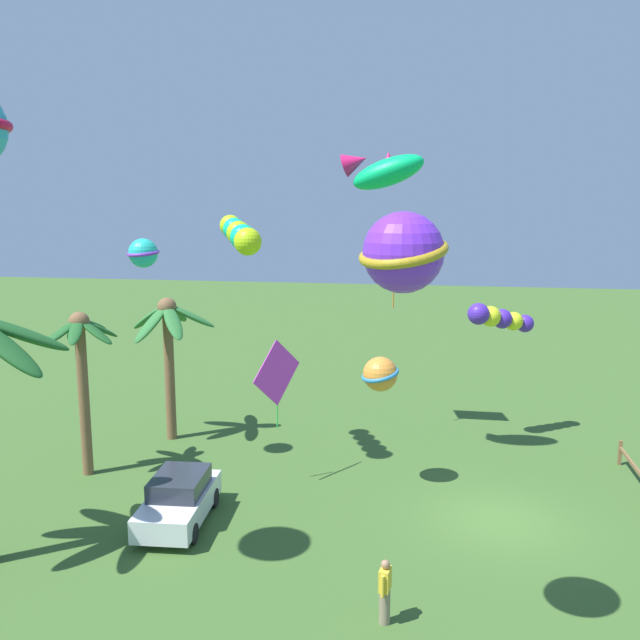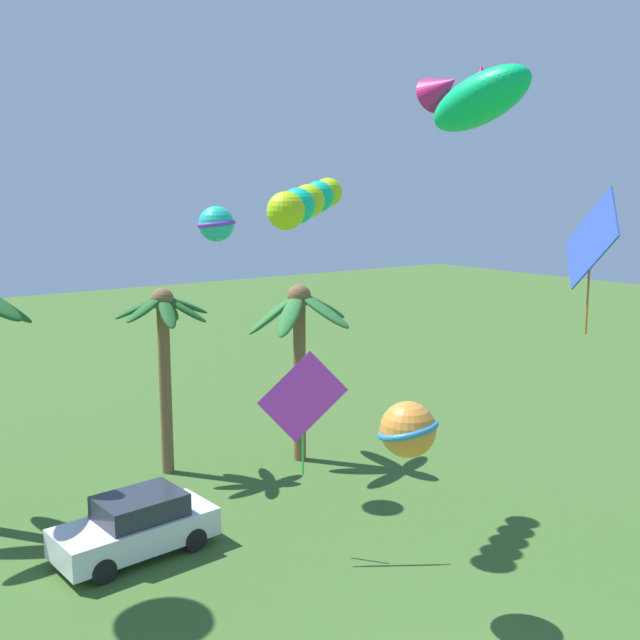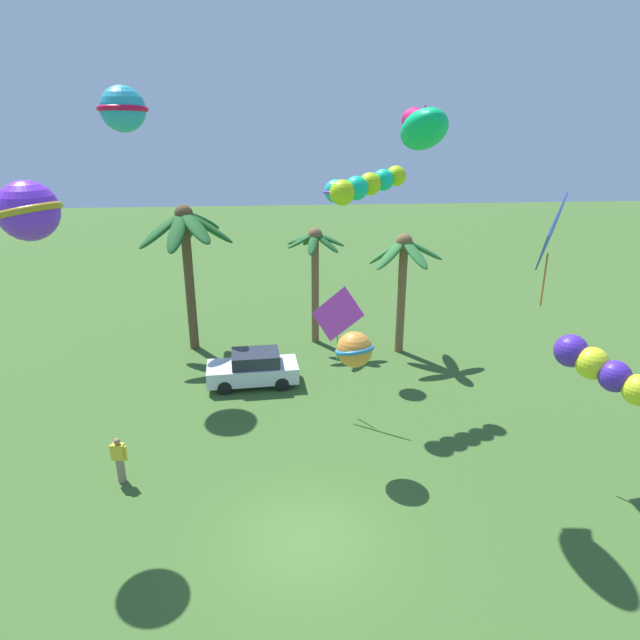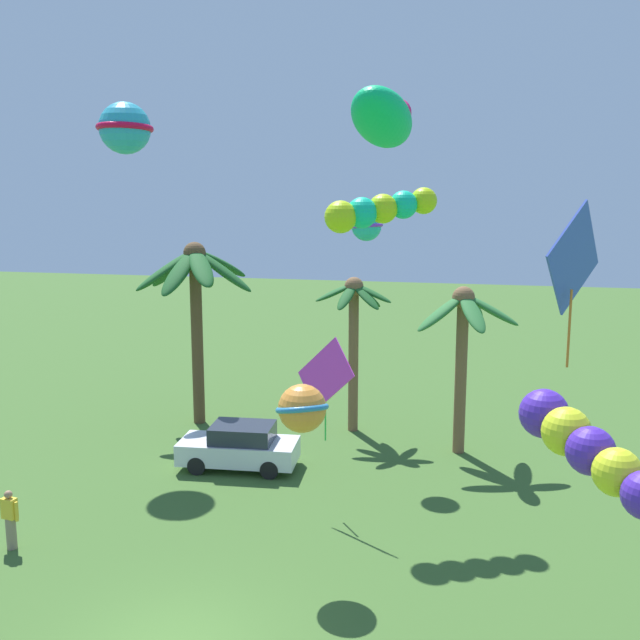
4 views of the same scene
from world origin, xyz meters
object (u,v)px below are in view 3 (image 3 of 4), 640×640
parked_car_0 (253,368)px  kite_diamond_8 (551,235)px  kite_fish_0 (423,127)px  kite_diamond_6 (338,315)px  kite_ball_1 (123,109)px  kite_ball_3 (336,191)px  kite_ball_4 (28,211)px  palm_tree_0 (403,265)px  kite_tube_5 (609,373)px  kite_tube_7 (366,185)px  kite_ball_2 (354,349)px  palm_tree_2 (315,259)px  spectator_0 (119,460)px  palm_tree_1 (186,238)px

parked_car_0 → kite_diamond_8: bearing=-31.7°
kite_fish_0 → kite_diamond_6: (-1.99, 3.37, -6.84)m
kite_fish_0 → kite_ball_1: (-10.29, 8.29, 0.52)m
kite_ball_3 → kite_ball_4: 13.14m
palm_tree_0 → kite_fish_0: (-1.72, -8.74, 6.36)m
kite_ball_4 → kite_fish_0: bearing=6.5°
kite_ball_1 → kite_tube_5: 20.13m
kite_ball_4 → kite_tube_7: kite_ball_4 is taller
kite_fish_0 → kite_tube_7: size_ratio=0.98×
kite_ball_2 → kite_diamond_8: kite_diamond_8 is taller
palm_tree_0 → kite_tube_7: size_ratio=1.89×
parked_car_0 → palm_tree_2: bearing=56.8°
palm_tree_0 → kite_ball_4: (-12.43, -9.95, 4.33)m
kite_fish_0 → kite_diamond_6: 7.88m
kite_ball_2 → spectator_0: bearing=-174.3°
palm_tree_1 → kite_tube_5: (12.44, -14.47, -0.55)m
kite_tube_7 → kite_diamond_8: bearing=-46.2°
kite_ball_2 → kite_tube_5: bearing=-36.8°
kite_diamond_6 → palm_tree_1: bearing=134.5°
kite_ball_4 → kite_diamond_8: kite_ball_4 is taller
kite_tube_7 → palm_tree_0: bearing=56.8°
spectator_0 → kite_ball_1: kite_ball_1 is taller
palm_tree_2 → parked_car_0: bearing=-123.2°
kite_ball_3 → kite_tube_5: kite_ball_3 is taller
kite_ball_1 → kite_ball_2: kite_ball_1 is taller
kite_ball_3 → kite_diamond_8: (5.71, -8.38, -0.28)m
kite_diamond_6 → kite_diamond_8: (6.13, -3.56, 3.73)m
palm_tree_2 → parked_car_0: size_ratio=1.49×
palm_tree_1 → kite_tube_7: size_ratio=2.29×
palm_tree_2 → kite_tube_7: size_ratio=1.90×
kite_fish_0 → kite_tube_7: kite_fish_0 is taller
kite_fish_0 → kite_ball_1: size_ratio=1.42×
kite_fish_0 → kite_diamond_8: 5.18m
kite_tube_5 → kite_diamond_8: size_ratio=0.76×
parked_car_0 → kite_tube_5: (9.34, -10.17, 4.33)m
spectator_0 → kite_ball_3: bearing=49.2°
kite_ball_1 → kite_ball_2: 13.98m
spectator_0 → parked_car_0: bearing=58.5°
parked_car_0 → kite_ball_2: size_ratio=2.28×
kite_ball_1 → kite_ball_3: 9.34m
palm_tree_1 → spectator_0: bearing=-94.9°
kite_ball_1 → kite_ball_3: (8.72, -0.09, -3.35)m
kite_fish_0 → kite_ball_1: kite_ball_1 is taller
kite_tube_5 → palm_tree_2: bearing=113.1°
kite_fish_0 → parked_car_0: bearing=133.4°
spectator_0 → kite_diamond_8: (13.55, 0.71, 6.87)m
kite_ball_4 → kite_tube_5: size_ratio=0.88×
palm_tree_1 → kite_diamond_8: bearing=-38.9°
palm_tree_0 → kite_ball_4: bearing=-141.3°
parked_car_0 → kite_ball_1: (-4.91, 2.60, 10.57)m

